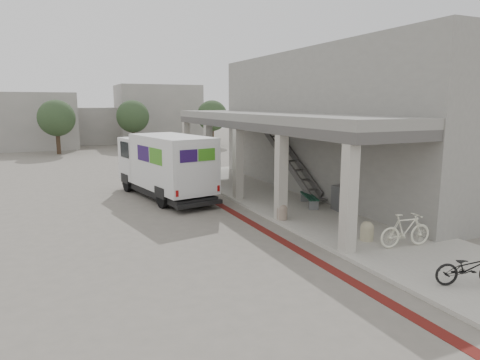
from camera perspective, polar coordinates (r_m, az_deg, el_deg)
name	(u,v)px	position (r m, az deg, el deg)	size (l,w,h in m)	color
ground	(235,232)	(15.19, -0.62, -6.92)	(120.00, 120.00, 0.00)	#686259
bike_lane_stripe	(238,215)	(17.33, -0.23, -4.73)	(0.35, 40.00, 0.01)	#571511
sidewalk	(329,218)	(17.10, 11.80, -4.97)	(4.40, 28.00, 0.12)	#9B968B
transit_building	(325,125)	(21.86, 11.24, 7.19)	(7.60, 17.00, 7.00)	gray
distant_backdrop	(77,120)	(49.32, -20.91, 7.47)	(28.00, 10.00, 6.50)	gray
tree_left	(57,118)	(41.34, -23.27, 7.58)	(3.20, 3.20, 4.80)	#38281C
tree_mid	(133,117)	(44.02, -14.11, 8.20)	(3.20, 3.20, 4.80)	#38281C
tree_right	(212,116)	(45.18, -3.74, 8.53)	(3.20, 3.20, 4.80)	#38281C
fedex_truck	(164,164)	(20.63, -10.08, 2.07)	(3.37, 7.35, 3.02)	black
bench	(309,198)	(18.68, 9.23, -2.43)	(1.01, 1.89, 0.44)	slate
bollard_near	(367,231)	(14.40, 16.58, -6.51)	(0.42, 0.42, 0.63)	tan
bollard_far	(282,212)	(16.32, 5.62, -4.22)	(0.40, 0.40, 0.60)	gray
utility_cabinet	(340,198)	(18.10, 13.14, -2.34)	(0.45, 0.61, 1.01)	slate
bicycle_black	(469,268)	(11.89, 28.20, -10.27)	(0.58, 1.66, 0.87)	black
bicycle_cream	(406,230)	(14.08, 21.20, -6.26)	(0.50, 1.76, 1.05)	silver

